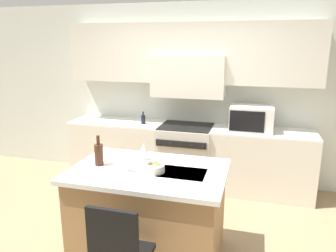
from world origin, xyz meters
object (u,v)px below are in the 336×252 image
(fruit_bowl, at_px, (154,167))
(oil_bottle_on_counter, at_px, (143,119))
(wine_glass_far, at_px, (144,149))
(microwave, at_px, (251,118))
(wine_glass_near, at_px, (128,159))
(range_stove, at_px, (186,156))
(wine_bottle, at_px, (99,154))

(fruit_bowl, bearing_deg, oil_bottle_on_counter, 112.75)
(wine_glass_far, height_order, fruit_bowl, wine_glass_far)
(microwave, height_order, wine_glass_near, microwave)
(wine_glass_near, bearing_deg, microwave, 60.23)
(wine_glass_far, bearing_deg, range_stove, 85.49)
(wine_glass_near, height_order, fruit_bowl, wine_glass_near)
(microwave, bearing_deg, wine_bottle, -128.31)
(wine_bottle, relative_size, fruit_bowl, 1.50)
(wine_glass_near, bearing_deg, fruit_bowl, 13.76)
(fruit_bowl, distance_m, oil_bottle_on_counter, 1.92)
(oil_bottle_on_counter, bearing_deg, fruit_bowl, -67.25)
(wine_bottle, distance_m, fruit_bowl, 0.59)
(wine_glass_near, bearing_deg, range_stove, 85.32)
(wine_glass_far, bearing_deg, wine_glass_near, -95.48)
(microwave, relative_size, fruit_bowl, 2.87)
(range_stove, height_order, oil_bottle_on_counter, oil_bottle_on_counter)
(range_stove, xyz_separation_m, wine_bottle, (-0.50, -1.78, 0.58))
(oil_bottle_on_counter, bearing_deg, wine_glass_far, -70.13)
(range_stove, height_order, microwave, microwave)
(wine_bottle, bearing_deg, wine_glass_far, 34.32)
(fruit_bowl, bearing_deg, wine_glass_near, -166.24)
(range_stove, distance_m, fruit_bowl, 1.87)
(wine_glass_near, bearing_deg, oil_bottle_on_counter, 105.49)
(wine_bottle, height_order, wine_glass_far, wine_bottle)
(microwave, relative_size, wine_glass_far, 3.28)
(oil_bottle_on_counter, bearing_deg, microwave, 1.56)
(fruit_bowl, height_order, oil_bottle_on_counter, oil_bottle_on_counter)
(wine_glass_near, bearing_deg, wine_bottle, 167.24)
(microwave, relative_size, oil_bottle_on_counter, 3.17)
(wine_glass_far, bearing_deg, oil_bottle_on_counter, 109.87)
(microwave, xyz_separation_m, oil_bottle_on_counter, (-1.58, -0.04, -0.10))
(wine_bottle, bearing_deg, range_stove, 74.32)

